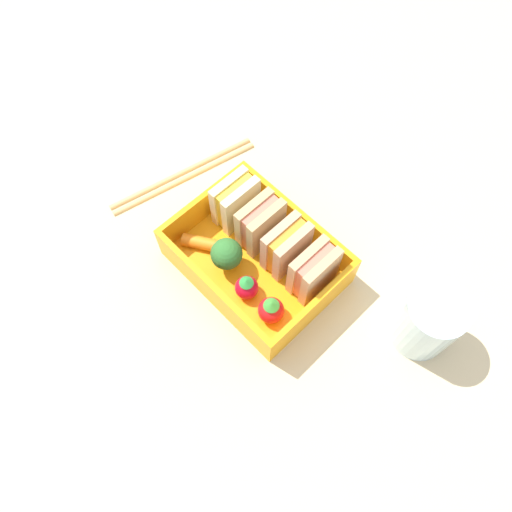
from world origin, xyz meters
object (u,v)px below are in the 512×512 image
(carrot_stick_far_left, at_px, (203,243))
(drinking_glass, at_px, (428,322))
(sandwich_center, at_px, (286,247))
(chopstick_pair, at_px, (184,174))
(sandwich_left, at_px, (235,201))
(sandwich_center_right, at_px, (313,271))
(sandwich_center_left, at_px, (260,224))
(strawberry_left, at_px, (271,310))
(strawberry_far_left, at_px, (247,287))
(broccoli_floret, at_px, (227,254))

(carrot_stick_far_left, bearing_deg, drinking_glass, 22.86)
(sandwich_center, distance_m, chopstick_pair, 0.17)
(sandwich_left, distance_m, carrot_stick_far_left, 0.06)
(chopstick_pair, bearing_deg, sandwich_center_right, 0.86)
(sandwich_center, relative_size, sandwich_center_right, 1.00)
(sandwich_center_left, xyz_separation_m, strawberry_left, (0.07, -0.06, -0.01))
(carrot_stick_far_left, bearing_deg, sandwich_center, 35.70)
(sandwich_center_right, xyz_separation_m, strawberry_left, (-0.00, -0.06, -0.01))
(sandwich_center, height_order, drinking_glass, drinking_glass)
(sandwich_center_right, xyz_separation_m, chopstick_pair, (-0.20, -0.00, -0.04))
(sandwich_left, bearing_deg, sandwich_center, 0.00)
(carrot_stick_far_left, distance_m, strawberry_left, 0.11)
(sandwich_center, distance_m, drinking_glass, 0.16)
(strawberry_far_left, bearing_deg, chopstick_pair, 162.40)
(sandwich_center, xyz_separation_m, strawberry_left, (0.03, -0.06, -0.01))
(sandwich_center, height_order, sandwich_center_right, same)
(chopstick_pair, bearing_deg, carrot_stick_far_left, -27.91)
(sandwich_center_right, distance_m, carrot_stick_far_left, 0.12)
(sandwich_left, distance_m, sandwich_center_left, 0.04)
(sandwich_left, xyz_separation_m, carrot_stick_far_left, (0.00, -0.05, -0.02))
(drinking_glass, bearing_deg, strawberry_left, -140.13)
(sandwich_left, height_order, chopstick_pair, sandwich_left)
(sandwich_center, bearing_deg, carrot_stick_far_left, -144.30)
(sandwich_center_left, distance_m, strawberry_far_left, 0.07)
(sandwich_center_left, distance_m, drinking_glass, 0.19)
(strawberry_far_left, bearing_deg, sandwich_left, 143.62)
(sandwich_center_right, relative_size, broccoli_floret, 1.38)
(strawberry_left, bearing_deg, drinking_glass, 39.87)
(broccoli_floret, relative_size, strawberry_far_left, 1.40)
(sandwich_left, bearing_deg, drinking_glass, 10.42)
(carrot_stick_far_left, height_order, strawberry_left, strawberry_left)
(sandwich_center_left, distance_m, broccoli_floret, 0.05)
(sandwich_left, distance_m, sandwich_center, 0.08)
(sandwich_center_left, distance_m, carrot_stick_far_left, 0.07)
(sandwich_center_right, relative_size, chopstick_pair, 0.32)
(sandwich_center_right, distance_m, broccoli_floret, 0.09)
(sandwich_left, height_order, drinking_glass, drinking_glass)
(broccoli_floret, distance_m, strawberry_left, 0.07)
(chopstick_pair, bearing_deg, strawberry_left, -14.61)
(broccoli_floret, bearing_deg, sandwich_center_right, 32.56)
(sandwich_center_left, distance_m, strawberry_left, 0.09)
(broccoli_floret, xyz_separation_m, drinking_glass, (0.19, 0.09, 0.00))
(carrot_stick_far_left, relative_size, drinking_glass, 0.60)
(sandwich_center_left, height_order, broccoli_floret, sandwich_center_left)
(strawberry_left, xyz_separation_m, chopstick_pair, (-0.20, 0.05, -0.02))
(carrot_stick_far_left, height_order, drinking_glass, drinking_glass)
(sandwich_center_left, bearing_deg, drinking_glass, 12.47)
(strawberry_left, bearing_deg, chopstick_pair, 165.39)
(sandwich_center, bearing_deg, strawberry_far_left, -90.87)
(sandwich_left, height_order, strawberry_far_left, sandwich_left)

